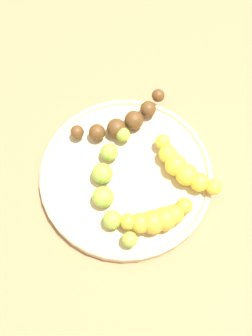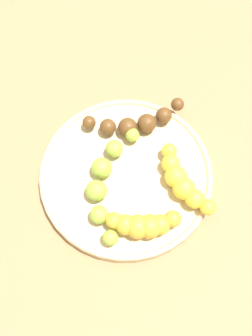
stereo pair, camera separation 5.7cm
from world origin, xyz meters
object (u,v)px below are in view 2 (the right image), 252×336
(fruit_bowl, at_px, (126,174))
(banana_spotted, at_px, (144,225))
(banana_yellow, at_px, (182,181))
(banana_overripe, at_px, (136,122))
(banana_green, at_px, (106,180))

(fruit_bowl, height_order, banana_spotted, banana_spotted)
(banana_yellow, bearing_deg, fruit_bowl, -43.92)
(banana_spotted, xyz_separation_m, banana_overripe, (-0.08, -0.16, -0.00))
(banana_overripe, bearing_deg, banana_yellow, 19.66)
(fruit_bowl, bearing_deg, banana_overripe, -130.12)
(fruit_bowl, height_order, banana_green, banana_green)
(banana_green, relative_size, banana_spotted, 1.52)
(banana_overripe, bearing_deg, fruit_bowl, -24.77)
(banana_yellow, height_order, banana_overripe, banana_yellow)
(fruit_bowl, relative_size, banana_yellow, 2.12)
(banana_green, bearing_deg, fruit_bowl, -136.89)
(banana_yellow, relative_size, banana_overripe, 0.78)
(fruit_bowl, xyz_separation_m, banana_overripe, (-0.06, -0.07, 0.02))
(banana_green, bearing_deg, banana_overripe, -103.93)
(banana_green, distance_m, banana_yellow, 0.12)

